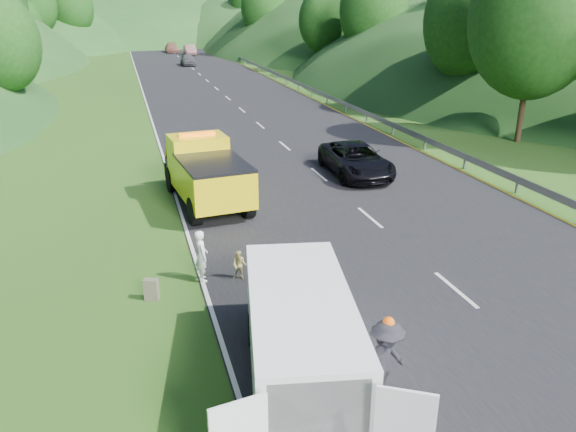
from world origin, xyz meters
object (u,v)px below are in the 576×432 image
object	(u,v)px
white_van	(300,333)
worker	(383,403)
suitcase	(151,290)
spare_tire	(366,396)
woman	(203,280)
tow_truck	(206,172)
passing_suv	(355,175)
child	(240,280)

from	to	relation	value
white_van	worker	xyz separation A→B (m)	(1.47, -1.08, -1.28)
worker	suitcase	distance (m)	7.17
spare_tire	woman	bearing A→B (deg)	112.21
white_van	tow_truck	bearing A→B (deg)	101.45
tow_truck	spare_tire	bearing A→B (deg)	-89.96
white_van	woman	xyz separation A→B (m)	(-1.31, 5.42, -1.28)
tow_truck	woman	bearing A→B (deg)	-105.56
white_van	passing_suv	bearing A→B (deg)	73.82
suitcase	spare_tire	xyz separation A→B (m)	(4.04, -5.43, -0.31)
woman	passing_suv	distance (m)	12.31
woman	white_van	bearing A→B (deg)	-172.14
child	worker	size ratio (longest dim) A/B	0.47
white_van	worker	world-z (taller)	white_van
child	suitcase	xyz separation A→B (m)	(-2.58, -0.49, 0.31)
worker	spare_tire	xyz separation A→B (m)	(-0.25, 0.30, 0.00)
spare_tire	passing_suv	size ratio (longest dim) A/B	0.12
suitcase	tow_truck	bearing A→B (deg)	70.67
suitcase	white_van	bearing A→B (deg)	-58.73
white_van	passing_suv	size ratio (longest dim) A/B	1.27
child	spare_tire	distance (m)	6.10
tow_truck	passing_suv	distance (m)	7.79
white_van	spare_tire	size ratio (longest dim) A/B	10.84
child	worker	bearing A→B (deg)	-49.85
white_van	worker	size ratio (longest dim) A/B	3.50
tow_truck	white_van	distance (m)	12.24
worker	child	bearing A→B (deg)	72.05
tow_truck	worker	bearing A→B (deg)	-89.04
white_van	worker	bearing A→B (deg)	-25.68
suitcase	worker	bearing A→B (deg)	-53.17
tow_truck	suitcase	world-z (taller)	tow_truck
child	passing_suv	size ratio (longest dim) A/B	0.17
child	spare_tire	size ratio (longest dim) A/B	1.46
worker	passing_suv	world-z (taller)	worker
tow_truck	worker	size ratio (longest dim) A/B	3.39
spare_tire	passing_suv	bearing A→B (deg)	68.23
worker	suitcase	size ratio (longest dim) A/B	3.09
tow_truck	suitcase	size ratio (longest dim) A/B	10.48
tow_truck	passing_suv	size ratio (longest dim) A/B	1.23
white_van	child	xyz separation A→B (m)	(-0.25, 5.15, -1.28)
worker	passing_suv	bearing A→B (deg)	36.05
worker	passing_suv	xyz separation A→B (m)	(5.76, 15.36, 0.00)
tow_truck	child	xyz separation A→B (m)	(-0.09, -7.10, -1.32)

